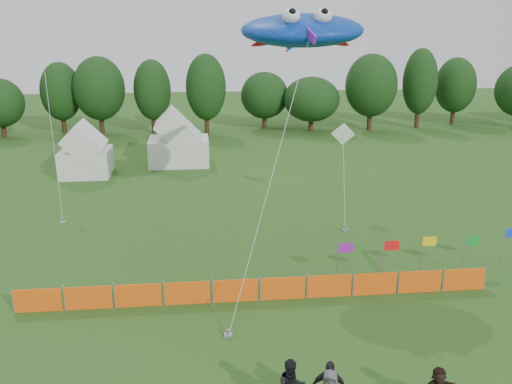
{
  "coord_description": "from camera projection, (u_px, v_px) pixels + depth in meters",
  "views": [
    {
      "loc": [
        -2.17,
        -14.17,
        11.37
      ],
      "look_at": [
        0.0,
        6.0,
        5.2
      ],
      "focal_mm": 40.0,
      "sensor_mm": 36.0,
      "label": 1
    }
  ],
  "objects": [
    {
      "name": "tent_left",
      "position": [
        85.0,
        154.0,
        42.9
      ],
      "size": [
        3.67,
        3.67,
        3.24
      ],
      "color": "silver",
      "rests_on": "ground"
    },
    {
      "name": "small_kite_white",
      "position": [
        344.0,
        153.0,
        33.74
      ],
      "size": [
        1.51,
        4.19,
        5.46
      ],
      "color": "white",
      "rests_on": "ground"
    },
    {
      "name": "stingray_kite",
      "position": [
        301.0,
        31.0,
        27.23
      ],
      "size": [
        7.62,
        16.57,
        11.91
      ],
      "color": "#0D40C3",
      "rests_on": "ground"
    },
    {
      "name": "treeline",
      "position": [
        231.0,
        92.0,
        58.7
      ],
      "size": [
        104.57,
        8.78,
        8.36
      ],
      "color": "#382314",
      "rests_on": "ground"
    },
    {
      "name": "barrier_fence",
      "position": [
        259.0,
        290.0,
        23.89
      ],
      "size": [
        19.9,
        0.06,
        1.0
      ],
      "color": "#F7570D",
      "rests_on": "ground"
    },
    {
      "name": "flag_row",
      "position": [
        427.0,
        249.0,
        26.03
      ],
      "size": [
        8.73,
        0.67,
        2.06
      ],
      "color": "gray",
      "rests_on": "ground"
    },
    {
      "name": "tent_right",
      "position": [
        179.0,
        143.0,
        46.19
      ],
      "size": [
        4.88,
        3.9,
        3.44
      ],
      "color": "silver",
      "rests_on": "ground"
    },
    {
      "name": "small_kite_dark",
      "position": [
        47.0,
        90.0,
        35.64
      ],
      "size": [
        3.02,
        9.45,
        13.5
      ],
      "color": "black",
      "rests_on": "ground"
    }
  ]
}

